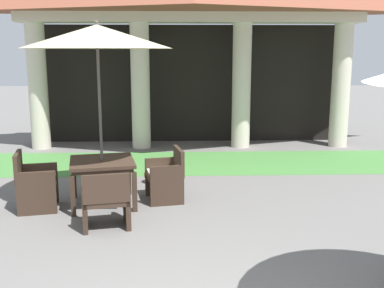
{
  "coord_description": "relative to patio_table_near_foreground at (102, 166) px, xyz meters",
  "views": [
    {
      "loc": [
        -0.38,
        -2.93,
        2.38
      ],
      "look_at": [
        -0.17,
        3.12,
        1.17
      ],
      "focal_mm": 43.18,
      "sensor_mm": 36.0,
      "label": 1
    }
  ],
  "objects": [
    {
      "name": "background_pavilion",
      "position": [
        1.54,
        4.51,
        2.94
      ],
      "size": [
        8.71,
        3.01,
        4.63
      ],
      "color": "beige",
      "rests_on": "ground"
    },
    {
      "name": "lawn_strip",
      "position": [
        1.54,
        2.73,
        -0.62
      ],
      "size": [
        10.51,
        2.19,
        0.01
      ],
      "primitive_type": "cube",
      "color": "#47843D",
      "rests_on": "ground"
    },
    {
      "name": "patio_table_near_foreground",
      "position": [
        0.0,
        0.0,
        0.0
      ],
      "size": [
        1.14,
        1.14,
        0.72
      ],
      "rotation": [
        0.0,
        0.0,
        0.19
      ],
      "color": "#38281E",
      "rests_on": "ground"
    },
    {
      "name": "patio_umbrella_near_foreground",
      "position": [
        0.0,
        0.0,
        1.94
      ],
      "size": [
        2.24,
        2.24,
        2.83
      ],
      "color": "#2D2D2D",
      "rests_on": "ground"
    },
    {
      "name": "patio_chair_near_foreground_south",
      "position": [
        0.2,
        -0.99,
        -0.24
      ],
      "size": [
        0.72,
        0.64,
        0.81
      ],
      "rotation": [
        0.0,
        0.0,
        0.19
      ],
      "color": "#38281E",
      "rests_on": "ground"
    },
    {
      "name": "patio_chair_near_foreground_east",
      "position": [
        1.0,
        0.2,
        -0.23
      ],
      "size": [
        0.66,
        0.73,
        0.85
      ],
      "rotation": [
        0.0,
        0.0,
        -4.52
      ],
      "color": "#38281E",
      "rests_on": "ground"
    },
    {
      "name": "patio_chair_near_foreground_west",
      "position": [
        -1.0,
        -0.2,
        -0.21
      ],
      "size": [
        0.68,
        0.69,
        0.9
      ],
      "rotation": [
        0.0,
        0.0,
        -1.38
      ],
      "color": "#38281E",
      "rests_on": "ground"
    },
    {
      "name": "terracotta_urn",
      "position": [
        0.71,
        1.2,
        -0.48
      ],
      "size": [
        0.28,
        0.28,
        0.37
      ],
      "color": "#9E5633",
      "rests_on": "ground"
    }
  ]
}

